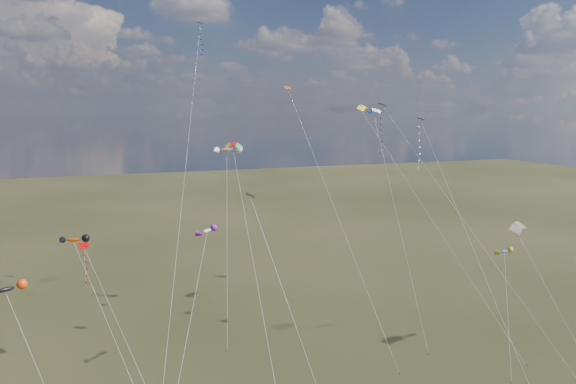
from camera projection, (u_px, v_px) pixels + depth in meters
name	position (u px, v px, depth m)	size (l,w,h in m)	color
diamond_black_high	(392.00, 142.00, 60.94)	(11.60, 24.09, 29.18)	black
diamond_navy_tall	(198.00, 62.00, 70.63)	(11.20, 32.38, 40.78)	#0C0E4E
diamond_black_mid	(282.00, 287.00, 39.88)	(5.08, 12.68, 21.70)	black
diamond_red_low	(87.00, 269.00, 55.75)	(6.39, 9.48, 14.08)	#A00405
diamond_navy_right	(425.00, 156.00, 58.99)	(3.27, 18.25, 27.49)	#0E1149
diamond_orange_center	(323.00, 177.00, 60.85)	(7.59, 16.73, 31.29)	#C84C0F
parafoil_yellow	(365.00, 108.00, 68.41)	(11.71, 21.74, 29.40)	yellow
parafoil_blue_white	(375.00, 112.00, 77.20)	(5.28, 22.76, 28.89)	#0B3BAE
parafoil_striped	(520.00, 225.00, 57.95)	(3.19, 12.53, 16.22)	#CC910D
parafoil_tricolor	(234.00, 147.00, 57.99)	(2.07, 22.47, 25.00)	#CDCF20
novelty_black_orange	(5.00, 290.00, 52.31)	(6.53, 8.71, 10.86)	black
novelty_orange_black	(74.00, 240.00, 52.89)	(7.22, 9.21, 15.62)	red
novelty_white_purple	(207.00, 232.00, 53.26)	(7.66, 13.63, 16.37)	silver
novelty_redwhite_stripe	(227.00, 150.00, 70.46)	(5.31, 14.33, 23.57)	#D14422
novelty_blue_yellow	(505.00, 252.00, 60.34)	(5.90, 7.87, 12.30)	#2342B7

